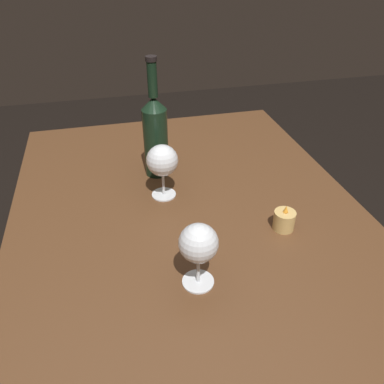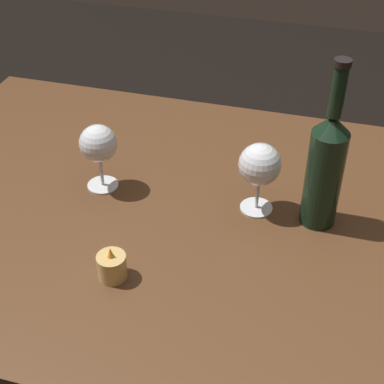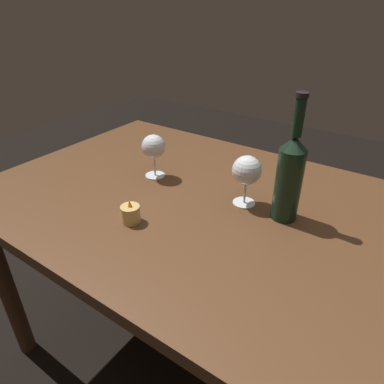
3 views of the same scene
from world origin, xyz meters
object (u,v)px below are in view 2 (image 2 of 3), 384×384
at_px(wine_glass_left, 260,166).
at_px(wine_glass_right, 98,145).
at_px(wine_bottle, 325,167).
at_px(votive_candle, 112,267).

bearing_deg(wine_glass_left, wine_glass_right, 2.21).
relative_size(wine_glass_left, wine_glass_right, 1.03).
height_order(wine_glass_left, wine_bottle, wine_bottle).
distance_m(wine_glass_right, wine_bottle, 0.45).
distance_m(wine_glass_right, votive_candle, 0.28).
xyz_separation_m(wine_glass_left, wine_glass_right, (0.33, 0.01, -0.00)).
distance_m(wine_glass_left, votive_candle, 0.34).
relative_size(wine_glass_right, wine_bottle, 0.43).
height_order(wine_glass_right, votive_candle, wine_glass_right).
distance_m(wine_bottle, votive_candle, 0.43).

